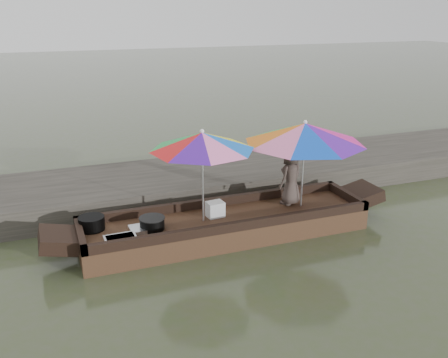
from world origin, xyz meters
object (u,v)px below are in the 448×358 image
object	(u,v)px
cooking_pot	(92,223)
umbrella_stern	(303,164)
boat_hull	(226,227)
tray_crayfish	(121,240)
supply_bag	(215,209)
vendor	(291,176)
umbrella_bow	(203,176)
tray_scallop	(145,228)
charcoal_grill	(152,224)

from	to	relation	value
cooking_pot	umbrella_stern	bearing A→B (deg)	-4.90
boat_hull	cooking_pot	distance (m)	2.21
boat_hull	tray_crayfish	size ratio (longest dim) A/B	10.24
boat_hull	umbrella_stern	xyz separation A→B (m)	(1.42, 0.00, 0.95)
tray_crayfish	supply_bag	size ratio (longest dim) A/B	1.69
cooking_pot	vendor	world-z (taller)	vendor
umbrella_bow	boat_hull	bearing A→B (deg)	0.00
umbrella_bow	umbrella_stern	distance (m)	1.83
tray_scallop	umbrella_bow	size ratio (longest dim) A/B	0.28
charcoal_grill	tray_scallop	bearing A→B (deg)	176.75
cooking_pot	tray_crayfish	distance (m)	0.72
umbrella_bow	supply_bag	bearing A→B (deg)	22.58
tray_crayfish	tray_scallop	distance (m)	0.54
tray_crayfish	umbrella_stern	xyz separation A→B (m)	(3.25, 0.33, 0.73)
tray_scallop	boat_hull	bearing A→B (deg)	0.47
vendor	tray_scallop	bearing A→B (deg)	-21.90
cooking_pot	supply_bag	distance (m)	2.02
charcoal_grill	umbrella_stern	size ratio (longest dim) A/B	0.19
tray_scallop	cooking_pot	bearing A→B (deg)	157.72
charcoal_grill	boat_hull	bearing A→B (deg)	0.83
tray_scallop	umbrella_bow	distance (m)	1.23
tray_crayfish	vendor	distance (m)	3.19
tray_crayfish	charcoal_grill	size ratio (longest dim) A/B	1.21
tray_crayfish	tray_scallop	xyz separation A→B (m)	(0.43, 0.31, -0.01)
charcoal_grill	vendor	xyz separation A→B (m)	(2.56, 0.19, 0.42)
cooking_pot	charcoal_grill	world-z (taller)	cooking_pot
charcoal_grill	supply_bag	size ratio (longest dim) A/B	1.39
supply_bag	umbrella_stern	size ratio (longest dim) A/B	0.13
umbrella_bow	tray_scallop	bearing A→B (deg)	-179.33
boat_hull	umbrella_stern	world-z (taller)	umbrella_stern
cooking_pot	vendor	size ratio (longest dim) A/B	0.40
charcoal_grill	umbrella_stern	distance (m)	2.78
tray_crayfish	charcoal_grill	distance (m)	0.64
cooking_pot	umbrella_stern	size ratio (longest dim) A/B	0.20
cooking_pot	supply_bag	size ratio (longest dim) A/B	1.47
supply_bag	umbrella_bow	bearing A→B (deg)	-157.42
supply_bag	umbrella_bow	world-z (taller)	umbrella_bow
supply_bag	umbrella_bow	xyz separation A→B (m)	(-0.25, -0.10, 0.65)
boat_hull	tray_scallop	world-z (taller)	tray_scallop
boat_hull	vendor	world-z (taller)	vendor
boat_hull	charcoal_grill	world-z (taller)	charcoal_grill
tray_crayfish	umbrella_stern	distance (m)	3.34
boat_hull	tray_crayfish	distance (m)	1.86
cooking_pot	tray_crayfish	xyz separation A→B (m)	(0.35, -0.63, -0.06)
supply_bag	umbrella_bow	size ratio (longest dim) A/B	0.17
charcoal_grill	supply_bag	xyz separation A→B (m)	(1.11, 0.12, 0.04)
boat_hull	vendor	distance (m)	1.48
charcoal_grill	umbrella_bow	xyz separation A→B (m)	(0.86, 0.02, 0.68)
supply_bag	tray_scallop	bearing A→B (deg)	-174.71
tray_scallop	umbrella_stern	world-z (taller)	umbrella_stern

